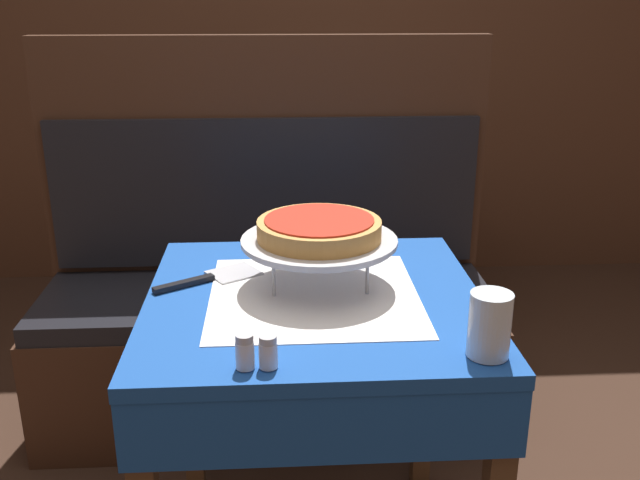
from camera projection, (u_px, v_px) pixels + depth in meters
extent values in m
cube|color=#194799|center=(314.00, 302.00, 1.56)|extent=(0.73, 0.73, 0.03)
cube|color=white|center=(314.00, 295.00, 1.55)|extent=(0.45, 0.45, 0.00)
cube|color=#194799|center=(314.00, 337.00, 1.58)|extent=(0.73, 0.73, 0.14)
cube|color=#4C331E|center=(190.00, 381.00, 1.97)|extent=(0.05, 0.05, 0.73)
cube|color=#4C331E|center=(425.00, 374.00, 2.01)|extent=(0.05, 0.05, 0.73)
cube|color=beige|center=(355.00, 149.00, 3.07)|extent=(0.67, 0.67, 0.03)
cube|color=white|center=(355.00, 145.00, 3.07)|extent=(0.42, 0.42, 0.00)
cube|color=beige|center=(354.00, 171.00, 3.11)|extent=(0.67, 0.67, 0.17)
cube|color=#4C331E|center=(288.00, 257.00, 2.90)|extent=(0.05, 0.05, 0.73)
cube|color=#4C331E|center=(433.00, 253.00, 2.93)|extent=(0.05, 0.05, 0.73)
cube|color=#4C331E|center=(286.00, 213.00, 3.47)|extent=(0.05, 0.05, 0.73)
cube|color=#4C331E|center=(408.00, 211.00, 3.50)|extent=(0.05, 0.05, 0.73)
cube|color=#3D2316|center=(269.00, 362.00, 2.39)|extent=(1.47, 0.51, 0.41)
cube|color=black|center=(268.00, 298.00, 2.32)|extent=(1.45, 0.50, 0.06)
cube|color=#3D2316|center=(265.00, 156.00, 2.39)|extent=(1.47, 0.06, 0.78)
cube|color=black|center=(266.00, 193.00, 2.39)|extent=(1.42, 0.02, 0.50)
cube|color=#4C2D1E|center=(291.00, 33.00, 3.35)|extent=(6.00, 0.04, 2.40)
cylinder|color=#ADADB2|center=(316.00, 247.00, 1.70)|extent=(0.01, 0.01, 0.09)
cylinder|color=#ADADB2|center=(274.00, 276.00, 1.53)|extent=(0.01, 0.01, 0.09)
cylinder|color=#ADADB2|center=(368.00, 274.00, 1.54)|extent=(0.01, 0.01, 0.09)
cylinder|color=#ADADB2|center=(319.00, 246.00, 1.57)|extent=(0.23, 0.23, 0.01)
cylinder|color=silver|center=(319.00, 244.00, 1.57)|extent=(0.33, 0.33, 0.01)
cylinder|color=silver|center=(319.00, 241.00, 1.57)|extent=(0.35, 0.35, 0.01)
cylinder|color=#C68E47|center=(319.00, 230.00, 1.56)|extent=(0.27, 0.27, 0.04)
cylinder|color=#B22819|center=(319.00, 220.00, 1.55)|extent=(0.24, 0.24, 0.01)
cube|color=#BCBCC1|center=(234.00, 273.00, 1.67)|extent=(0.14, 0.14, 0.00)
cube|color=black|center=(184.00, 284.00, 1.60)|extent=(0.13, 0.09, 0.01)
cylinder|color=silver|center=(490.00, 325.00, 1.28)|extent=(0.08, 0.08, 0.12)
cylinder|color=silver|center=(245.00, 355.00, 1.24)|extent=(0.03, 0.03, 0.05)
cylinder|color=#B7B7BC|center=(244.00, 338.00, 1.23)|extent=(0.03, 0.03, 0.01)
cylinder|color=silver|center=(268.00, 355.00, 1.25)|extent=(0.03, 0.03, 0.05)
cylinder|color=#B7B7BC|center=(268.00, 339.00, 1.24)|extent=(0.03, 0.03, 0.01)
cube|color=#B2B2B7|center=(346.00, 228.00, 1.84)|extent=(0.10, 0.05, 0.09)
cube|color=black|center=(343.00, 143.00, 3.03)|extent=(0.12, 0.12, 0.03)
cylinder|color=black|center=(343.00, 122.00, 3.00)|extent=(0.01, 0.01, 0.15)
cylinder|color=gold|center=(342.00, 124.00, 3.04)|extent=(0.04, 0.04, 0.12)
cylinder|color=red|center=(344.00, 127.00, 2.98)|extent=(0.04, 0.04, 0.12)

